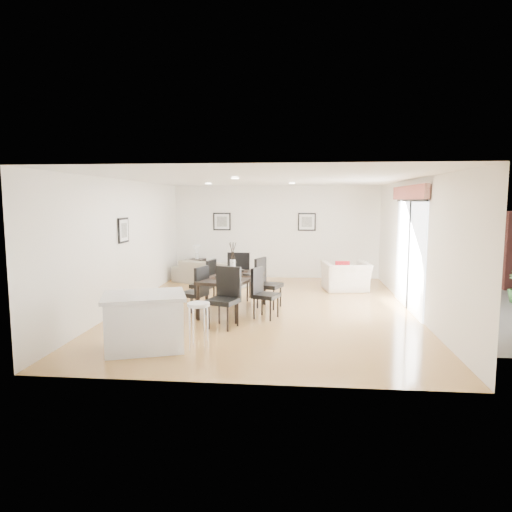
# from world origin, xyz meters

# --- Properties ---
(ground) EXTENTS (8.00, 8.00, 0.00)m
(ground) POSITION_xyz_m (0.00, 0.00, 0.00)
(ground) COLOR #B19048
(ground) RESTS_ON ground
(wall_back) EXTENTS (6.00, 0.04, 2.70)m
(wall_back) POSITION_xyz_m (0.00, 4.00, 1.35)
(wall_back) COLOR white
(wall_back) RESTS_ON ground
(wall_front) EXTENTS (6.00, 0.04, 2.70)m
(wall_front) POSITION_xyz_m (0.00, -4.00, 1.35)
(wall_front) COLOR white
(wall_front) RESTS_ON ground
(wall_left) EXTENTS (0.04, 8.00, 2.70)m
(wall_left) POSITION_xyz_m (-3.00, 0.00, 1.35)
(wall_left) COLOR white
(wall_left) RESTS_ON ground
(wall_right) EXTENTS (0.04, 8.00, 2.70)m
(wall_right) POSITION_xyz_m (3.00, 0.00, 1.35)
(wall_right) COLOR white
(wall_right) RESTS_ON ground
(ceiling) EXTENTS (6.00, 8.00, 0.02)m
(ceiling) POSITION_xyz_m (0.00, 0.00, 2.70)
(ceiling) COLOR white
(ceiling) RESTS_ON wall_back
(sofa) EXTENTS (2.36, 1.68, 0.64)m
(sofa) POSITION_xyz_m (-1.68, 2.80, 0.32)
(sofa) COLOR gray
(sofa) RESTS_ON ground
(armchair) EXTENTS (1.25, 1.13, 0.72)m
(armchair) POSITION_xyz_m (1.87, 2.15, 0.36)
(armchair) COLOR silver
(armchair) RESTS_ON ground
(dining_table) EXTENTS (1.26, 1.94, 0.74)m
(dining_table) POSITION_xyz_m (-0.65, -0.33, 0.67)
(dining_table) COLOR black
(dining_table) RESTS_ON ground
(dining_chair_wnear) EXTENTS (0.58, 0.58, 1.00)m
(dining_chair_wnear) POSITION_xyz_m (-1.29, -0.80, 0.56)
(dining_chair_wnear) COLOR black
(dining_chair_wnear) RESTS_ON ground
(dining_chair_wfar) EXTENTS (0.54, 0.54, 1.01)m
(dining_chair_wfar) POSITION_xyz_m (-1.28, 0.10, 0.57)
(dining_chair_wfar) COLOR black
(dining_chair_wfar) RESTS_ON ground
(dining_chair_enear) EXTENTS (0.57, 0.57, 0.98)m
(dining_chair_enear) POSITION_xyz_m (-0.02, -0.74, 0.55)
(dining_chair_enear) COLOR black
(dining_chair_enear) RESTS_ON ground
(dining_chair_efar) EXTENTS (0.61, 0.61, 1.05)m
(dining_chair_efar) POSITION_xyz_m (-0.03, 0.15, 0.59)
(dining_chair_efar) COLOR black
(dining_chair_efar) RESTS_ON ground
(dining_chair_head) EXTENTS (0.62, 0.62, 1.08)m
(dining_chair_head) POSITION_xyz_m (-0.62, -1.43, 0.60)
(dining_chair_head) COLOR black
(dining_chair_head) RESTS_ON ground
(dining_chair_foot) EXTENTS (0.52, 0.52, 1.11)m
(dining_chair_foot) POSITION_xyz_m (-0.66, 0.77, 0.62)
(dining_chair_foot) COLOR black
(dining_chair_foot) RESTS_ON ground
(vase) EXTENTS (0.84, 1.32, 0.70)m
(vase) POSITION_xyz_m (-0.65, -0.33, 1.01)
(vase) COLOR white
(vase) RESTS_ON dining_table
(coffee_table) EXTENTS (1.00, 0.70, 0.37)m
(coffee_table) POSITION_xyz_m (-1.42, 3.44, 0.19)
(coffee_table) COLOR black
(coffee_table) RESTS_ON ground
(side_table) EXTENTS (0.48, 0.48, 0.57)m
(side_table) POSITION_xyz_m (-2.30, 3.66, 0.28)
(side_table) COLOR black
(side_table) RESTS_ON ground
(table_lamp) EXTENTS (0.21, 0.21, 0.40)m
(table_lamp) POSITION_xyz_m (-2.30, 3.66, 0.82)
(table_lamp) COLOR white
(table_lamp) RESTS_ON side_table
(cushion) EXTENTS (0.36, 0.13, 0.35)m
(cushion) POSITION_xyz_m (1.77, 2.05, 0.59)
(cushion) COLOR #AC161C
(cushion) RESTS_ON armchair
(kitchen_island) EXTENTS (1.46, 1.28, 0.85)m
(kitchen_island) POSITION_xyz_m (-1.66, -2.79, 0.43)
(kitchen_island) COLOR white
(kitchen_island) RESTS_ON ground
(bar_stool) EXTENTS (0.34, 0.34, 0.74)m
(bar_stool) POSITION_xyz_m (-0.81, -2.79, 0.63)
(bar_stool) COLOR white
(bar_stool) RESTS_ON ground
(framed_print_back_left) EXTENTS (0.52, 0.04, 0.52)m
(framed_print_back_left) POSITION_xyz_m (-1.60, 3.97, 1.65)
(framed_print_back_left) COLOR black
(framed_print_back_left) RESTS_ON wall_back
(framed_print_back_right) EXTENTS (0.52, 0.04, 0.52)m
(framed_print_back_right) POSITION_xyz_m (0.90, 3.97, 1.65)
(framed_print_back_right) COLOR black
(framed_print_back_right) RESTS_ON wall_back
(framed_print_left_wall) EXTENTS (0.04, 0.52, 0.52)m
(framed_print_left_wall) POSITION_xyz_m (-2.97, -0.20, 1.65)
(framed_print_left_wall) COLOR black
(framed_print_left_wall) RESTS_ON wall_left
(sliding_door) EXTENTS (0.12, 2.70, 2.57)m
(sliding_door) POSITION_xyz_m (2.96, 0.30, 1.66)
(sliding_door) COLOR white
(sliding_door) RESTS_ON wall_right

